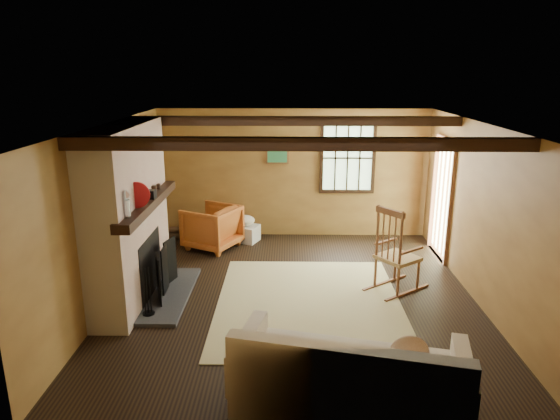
{
  "coord_description": "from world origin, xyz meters",
  "views": [
    {
      "loc": [
        -0.08,
        -6.41,
        3.09
      ],
      "look_at": [
        -0.21,
        0.4,
        1.16
      ],
      "focal_mm": 32.0,
      "sensor_mm": 36.0,
      "label": 1
    }
  ],
  "objects_px": {
    "fireplace": "(131,221)",
    "sofa": "(350,382)",
    "laundry_basket": "(244,233)",
    "armchair": "(212,227)",
    "rocking_chair": "(396,255)"
  },
  "relations": [
    {
      "from": "fireplace",
      "to": "sofa",
      "type": "relative_size",
      "value": 1.05
    },
    {
      "from": "laundry_basket",
      "to": "armchair",
      "type": "xyz_separation_m",
      "value": [
        -0.54,
        -0.38,
        0.24
      ]
    },
    {
      "from": "rocking_chair",
      "to": "laundry_basket",
      "type": "bearing_deg",
      "value": 11.12
    },
    {
      "from": "sofa",
      "to": "armchair",
      "type": "bearing_deg",
      "value": 126.41
    },
    {
      "from": "fireplace",
      "to": "armchair",
      "type": "bearing_deg",
      "value": 68.47
    },
    {
      "from": "fireplace",
      "to": "sofa",
      "type": "xyz_separation_m",
      "value": [
        2.71,
        -2.41,
        -0.8
      ]
    },
    {
      "from": "sofa",
      "to": "rocking_chair",
      "type": "bearing_deg",
      "value": 83.04
    },
    {
      "from": "rocking_chair",
      "to": "sofa",
      "type": "bearing_deg",
      "value": 123.17
    },
    {
      "from": "rocking_chair",
      "to": "sofa",
      "type": "height_order",
      "value": "rocking_chair"
    },
    {
      "from": "laundry_basket",
      "to": "rocking_chair",
      "type": "bearing_deg",
      "value": -41.7
    },
    {
      "from": "fireplace",
      "to": "sofa",
      "type": "height_order",
      "value": "fireplace"
    },
    {
      "from": "fireplace",
      "to": "armchair",
      "type": "relative_size",
      "value": 2.83
    },
    {
      "from": "sofa",
      "to": "laundry_basket",
      "type": "distance_m",
      "value": 4.98
    },
    {
      "from": "armchair",
      "to": "fireplace",
      "type": "bearing_deg",
      "value": 5.47
    },
    {
      "from": "fireplace",
      "to": "laundry_basket",
      "type": "xyz_separation_m",
      "value": [
        1.32,
        2.37,
        -0.95
      ]
    }
  ]
}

